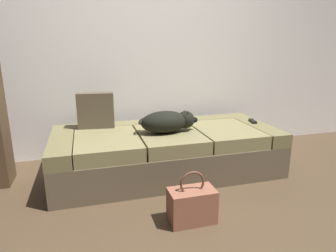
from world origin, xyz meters
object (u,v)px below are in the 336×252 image
(throw_pillow, at_px, (96,110))
(dog_dark, at_px, (168,122))
(couch, at_px, (167,151))
(tv_remote, at_px, (253,121))
(handbag, at_px, (192,205))

(throw_pillow, bearing_deg, dog_dark, -29.03)
(couch, height_order, dog_dark, dog_dark)
(couch, height_order, tv_remote, tv_remote)
(tv_remote, distance_m, throw_pillow, 1.60)
(dog_dark, height_order, tv_remote, dog_dark)
(couch, distance_m, dog_dark, 0.32)
(couch, xyz_separation_m, tv_remote, (0.94, 0.03, 0.22))
(couch, relative_size, handbag, 5.53)
(dog_dark, xyz_separation_m, throw_pillow, (-0.62, 0.35, 0.07))
(couch, distance_m, throw_pillow, 0.78)
(dog_dark, distance_m, handbag, 0.88)
(tv_remote, bearing_deg, couch, -164.09)
(dog_dark, height_order, throw_pillow, throw_pillow)
(tv_remote, height_order, handbag, tv_remote)
(couch, bearing_deg, dog_dark, -94.86)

